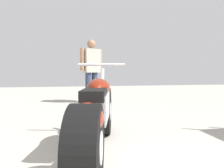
% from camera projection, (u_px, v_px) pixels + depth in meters
% --- Properties ---
extents(ground_plane, '(17.69, 17.69, 0.00)m').
position_uv_depth(ground_plane, '(103.00, 125.00, 3.49)').
color(ground_plane, '#A8A399').
extents(motorcycle_maroon_cruiser, '(0.78, 2.02, 0.95)m').
position_uv_depth(motorcycle_maroon_cruiser, '(96.00, 117.00, 2.20)').
color(motorcycle_maroon_cruiser, black).
rests_on(motorcycle_maroon_cruiser, ground_plane).
extents(mechanic_in_blue, '(0.65, 0.42, 1.68)m').
position_uv_depth(mechanic_in_blue, '(91.00, 67.00, 5.85)').
color(mechanic_in_blue, '#2D3851').
rests_on(mechanic_in_blue, ground_plane).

